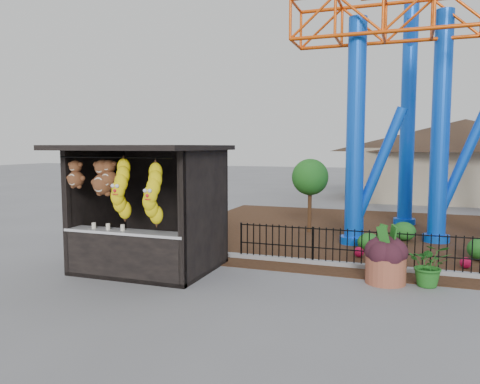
% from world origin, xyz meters
% --- Properties ---
extents(ground, '(120.00, 120.00, 0.00)m').
position_xyz_m(ground, '(0.00, 0.00, 0.00)').
color(ground, slate).
rests_on(ground, ground).
extents(mulch_bed, '(18.00, 12.00, 0.02)m').
position_xyz_m(mulch_bed, '(4.00, 8.00, 0.01)').
color(mulch_bed, '#331E11').
rests_on(mulch_bed, ground).
extents(curb, '(18.00, 0.18, 0.12)m').
position_xyz_m(curb, '(4.00, 3.00, 0.06)').
color(curb, gray).
rests_on(curb, ground).
extents(prize_booth, '(3.50, 3.40, 3.12)m').
position_xyz_m(prize_booth, '(-3.00, 0.91, 1.53)').
color(prize_booth, black).
rests_on(prize_booth, ground).
extents(roller_coaster, '(11.00, 6.37, 10.82)m').
position_xyz_m(roller_coaster, '(5.12, 8.23, 6.44)').
color(roller_coaster, blue).
rests_on(roller_coaster, ground).
extents(terracotta_planter, '(1.06, 1.06, 0.60)m').
position_xyz_m(terracotta_planter, '(2.68, 1.87, 0.30)').
color(terracotta_planter, '#9A4F38').
rests_on(terracotta_planter, ground).
extents(planter_foliage, '(0.70, 0.70, 0.64)m').
position_xyz_m(planter_foliage, '(2.68, 1.87, 0.92)').
color(planter_foliage, black).
rests_on(planter_foliage, terracotta_planter).
extents(potted_plant, '(0.89, 0.78, 0.98)m').
position_xyz_m(potted_plant, '(3.60, 1.94, 0.49)').
color(potted_plant, '#1A5418').
rests_on(potted_plant, ground).
extents(landscaping, '(7.97, 3.70, 0.62)m').
position_xyz_m(landscaping, '(4.99, 5.63, 0.29)').
color(landscaping, '#1B5719').
rests_on(landscaping, mulch_bed).
extents(pavilion, '(15.00, 15.00, 4.80)m').
position_xyz_m(pavilion, '(6.00, 20.00, 3.07)').
color(pavilion, '#BFAD8C').
rests_on(pavilion, ground).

